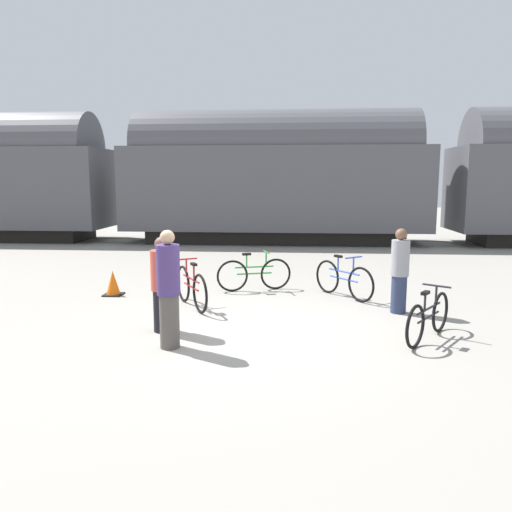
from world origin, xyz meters
name	(u,v)px	position (x,y,z in m)	size (l,w,h in m)	color
ground_plane	(241,333)	(0.00, 0.00, 0.00)	(80.00, 80.00, 0.00)	gray
freight_train	(275,174)	(0.00, 12.38, 2.76)	(38.31, 3.12, 5.30)	black
rail_near	(273,244)	(0.00, 11.67, 0.01)	(50.31, 0.07, 0.01)	#4C4238
rail_far	(275,240)	(0.00, 13.10, 0.01)	(50.31, 0.07, 0.01)	#4C4238
bicycle_black	(428,318)	(3.01, -0.10, 0.36)	(1.04, 1.48, 0.85)	black
bicycle_blue	(344,280)	(1.93, 2.74, 0.40)	(1.14, 1.46, 0.93)	black
bicycle_maroon	(191,287)	(-1.19, 1.64, 0.40)	(0.96, 1.57, 0.95)	black
bicycle_green	(254,274)	(-0.06, 3.27, 0.39)	(1.68, 0.62, 0.91)	black
person_in_purple	(169,289)	(-1.01, -0.80, 0.91)	(0.35, 0.35, 1.80)	#514C47
person_in_grey	(400,271)	(2.87, 1.54, 0.82)	(0.34, 0.34, 1.63)	#283351
person_in_red	(162,285)	(-1.33, 0.02, 0.79)	(0.38, 0.38, 1.60)	black
traffic_cone	(113,284)	(-3.14, 2.54, 0.25)	(0.40, 0.40, 0.55)	black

